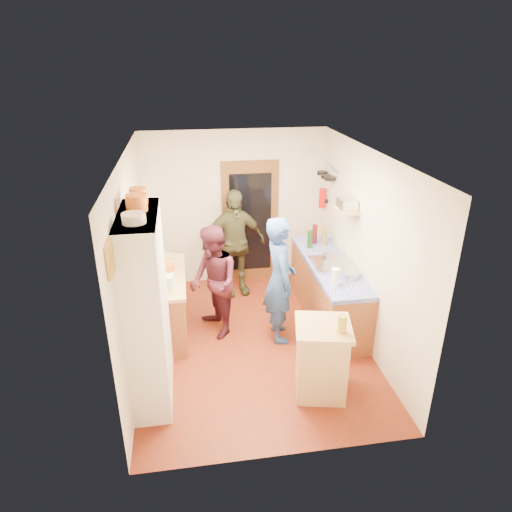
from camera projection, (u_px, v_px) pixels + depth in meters
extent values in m
cube|color=maroon|center=(253.00, 342.00, 6.36)|extent=(3.00, 4.00, 0.02)
cube|color=silver|center=(253.00, 153.00, 5.30)|extent=(3.00, 4.00, 0.02)
cube|color=silver|center=(235.00, 208.00, 7.64)|extent=(3.00, 0.02, 2.60)
cube|color=silver|center=(288.00, 347.00, 4.01)|extent=(3.00, 0.02, 2.60)
cube|color=silver|center=(132.00, 264.00, 5.61)|extent=(0.02, 4.00, 2.60)
cube|color=silver|center=(366.00, 249.00, 6.04)|extent=(0.02, 4.00, 2.60)
cube|color=brown|center=(250.00, 222.00, 7.74)|extent=(0.95, 0.06, 2.10)
cube|color=black|center=(251.00, 223.00, 7.71)|extent=(0.70, 0.02, 1.70)
cube|color=white|center=(147.00, 309.00, 5.00)|extent=(0.40, 1.20, 2.20)
cube|color=white|center=(137.00, 216.00, 4.56)|extent=(0.40, 1.14, 0.04)
cylinder|color=white|center=(134.00, 218.00, 4.29)|extent=(0.23, 0.23, 0.09)
cylinder|color=orange|center=(136.00, 203.00, 4.62)|extent=(0.21, 0.21, 0.17)
cylinder|color=orange|center=(138.00, 196.00, 4.85)|extent=(0.19, 0.19, 0.17)
cube|color=#995833|center=(164.00, 306.00, 6.41)|extent=(0.60, 1.40, 0.85)
cube|color=tan|center=(162.00, 277.00, 6.23)|extent=(0.64, 1.44, 0.05)
cube|color=white|center=(164.00, 282.00, 5.81)|extent=(0.29, 0.22, 0.19)
cylinder|color=white|center=(157.00, 275.00, 6.03)|extent=(0.16, 0.16, 0.17)
cylinder|color=orange|center=(167.00, 268.00, 6.35)|extent=(0.24, 0.24, 0.09)
cube|color=tan|center=(164.00, 256.00, 6.77)|extent=(0.30, 0.23, 0.02)
cube|color=#995833|center=(328.00, 291.00, 6.81)|extent=(0.60, 2.20, 0.84)
cube|color=#0211B1|center=(330.00, 264.00, 6.62)|extent=(0.62, 2.22, 0.06)
cube|color=silver|center=(332.00, 264.00, 6.52)|extent=(0.55, 0.58, 0.04)
cylinder|color=silver|center=(328.00, 258.00, 6.50)|extent=(0.18, 0.18, 0.12)
cylinder|color=#143F14|center=(310.00, 239.00, 7.06)|extent=(0.09, 0.09, 0.28)
cylinder|color=#591419|center=(315.00, 234.00, 7.23)|extent=(0.08, 0.08, 0.31)
cylinder|color=olive|center=(324.00, 236.00, 7.17)|extent=(0.09, 0.09, 0.28)
cylinder|color=white|center=(336.00, 277.00, 5.91)|extent=(0.13, 0.13, 0.24)
cylinder|color=silver|center=(349.00, 275.00, 6.13)|extent=(0.30, 0.30, 0.10)
cube|color=tan|center=(321.00, 361.00, 5.24)|extent=(0.65, 0.65, 0.86)
cube|color=tan|center=(324.00, 327.00, 5.06)|extent=(0.73, 0.73, 0.05)
cube|color=white|center=(319.00, 324.00, 5.10)|extent=(0.40, 0.35, 0.02)
cylinder|color=#AD9E2D|center=(342.00, 324.00, 4.89)|extent=(0.12, 0.12, 0.20)
cylinder|color=silver|center=(331.00, 167.00, 7.11)|extent=(0.02, 0.65, 0.02)
cylinder|color=black|center=(330.00, 178.00, 6.99)|extent=(0.18, 0.18, 0.05)
cylinder|color=black|center=(326.00, 176.00, 7.18)|extent=(0.16, 0.16, 0.05)
cylinder|color=black|center=(322.00, 173.00, 7.36)|extent=(0.17, 0.17, 0.05)
cube|color=tan|center=(347.00, 210.00, 6.27)|extent=(0.26, 0.42, 0.03)
cube|color=silver|center=(347.00, 204.00, 6.23)|extent=(0.22, 0.30, 0.15)
cube|color=black|center=(326.00, 201.00, 7.51)|extent=(0.06, 0.10, 0.04)
cylinder|color=red|center=(322.00, 198.00, 7.48)|extent=(0.11, 0.11, 0.32)
cube|color=gold|center=(110.00, 259.00, 3.91)|extent=(0.03, 0.25, 0.30)
imported|color=#294B8E|center=(283.00, 280.00, 6.10)|extent=(0.44, 0.66, 1.78)
imported|color=#441824|center=(215.00, 281.00, 6.30)|extent=(0.80, 0.92, 1.59)
imported|color=#3A3922|center=(235.00, 243.00, 7.31)|extent=(1.10, 0.62, 1.77)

